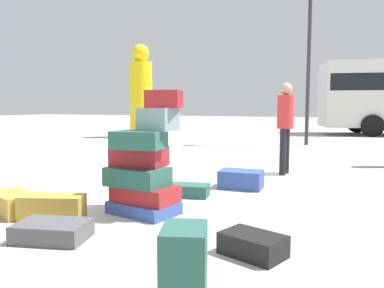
% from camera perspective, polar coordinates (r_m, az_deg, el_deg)
% --- Properties ---
extents(ground_plane, '(80.00, 80.00, 0.00)m').
position_cam_1_polar(ground_plane, '(4.79, -9.62, -9.64)').
color(ground_plane, '#ADA89E').
extents(suitcase_tower, '(0.89, 0.65, 1.44)m').
position_cam_1_polar(suitcase_tower, '(4.51, -7.17, -3.45)').
color(suitcase_tower, '#334F99').
rests_on(suitcase_tower, ground).
extents(suitcase_tan_upright_blue, '(0.75, 0.52, 0.27)m').
position_cam_1_polar(suitcase_tan_upright_blue, '(4.59, -20.07, -8.82)').
color(suitcase_tan_upright_blue, '#B28C33').
rests_on(suitcase_tan_upright_blue, ground).
extents(suitcase_teal_behind_tower, '(0.65, 0.44, 0.17)m').
position_cam_1_polar(suitcase_teal_behind_tower, '(5.40, -0.77, -6.88)').
color(suitcase_teal_behind_tower, '#26594C').
rests_on(suitcase_teal_behind_tower, ground).
extents(suitcase_black_white_trunk, '(0.60, 0.49, 0.19)m').
position_cam_1_polar(suitcase_black_white_trunk, '(3.38, 9.04, -14.56)').
color(suitcase_black_white_trunk, black).
rests_on(suitcase_black_white_trunk, ground).
extents(suitcase_tan_foreground_far, '(0.75, 0.57, 0.25)m').
position_cam_1_polar(suitcase_tan_foreground_far, '(5.00, -25.11, -7.98)').
color(suitcase_tan_foreground_far, '#B28C33').
rests_on(suitcase_tan_foreground_far, ground).
extents(suitcase_charcoal_left_side, '(0.75, 0.59, 0.17)m').
position_cam_1_polar(suitcase_charcoal_left_side, '(3.93, -20.03, -12.05)').
color(suitcase_charcoal_left_side, '#4C4C51').
rests_on(suitcase_charcoal_left_side, ground).
extents(suitcase_navy_foreground_near, '(0.66, 0.46, 0.28)m').
position_cam_1_polar(suitcase_navy_foreground_near, '(5.94, 7.30, -5.24)').
color(suitcase_navy_foreground_near, '#334F99').
rests_on(suitcase_navy_foreground_near, ground).
extents(person_bearded_onlooker, '(0.30, 0.34, 1.68)m').
position_cam_1_polar(person_bearded_onlooker, '(7.23, 13.70, 3.49)').
color(person_bearded_onlooker, black).
rests_on(person_bearded_onlooker, ground).
extents(yellow_dummy_statue, '(1.25, 1.25, 3.68)m').
position_cam_1_polar(yellow_dummy_statue, '(15.50, -7.59, 7.00)').
color(yellow_dummy_statue, yellow).
rests_on(yellow_dummy_statue, ground).
extents(lamp_post, '(0.36, 0.36, 6.55)m').
position_cam_1_polar(lamp_post, '(13.25, 17.15, 18.41)').
color(lamp_post, '#333338').
rests_on(lamp_post, ground).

